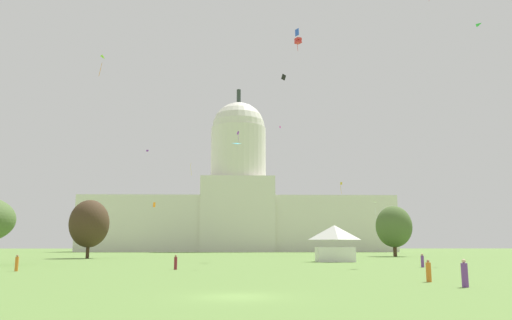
{
  "coord_description": "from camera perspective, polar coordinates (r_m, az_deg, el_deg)",
  "views": [
    {
      "loc": [
        0.26,
        -26.48,
        2.64
      ],
      "look_at": [
        3.64,
        104.29,
        25.37
      ],
      "focal_mm": 34.53,
      "sensor_mm": 36.0,
      "label": 1
    }
  ],
  "objects": [
    {
      "name": "kite_black_mid",
      "position": [
        89.39,
        3.22,
        9.56
      ],
      "size": [
        0.96,
        0.86,
        1.02
      ],
      "rotation": [
        0.0,
        0.0,
        0.03
      ],
      "color": "black"
    },
    {
      "name": "person_orange_edge_west",
      "position": [
        57.64,
        -25.98,
        -10.73
      ],
      "size": [
        0.47,
        0.47,
        1.69
      ],
      "rotation": [
        0.0,
        0.0,
        2.4
      ],
      "color": "orange",
      "rests_on": "ground_plane"
    },
    {
      "name": "person_purple_deep_crowd",
      "position": [
        64.5,
        18.72,
        -11.02
      ],
      "size": [
        0.52,
        0.52,
        1.66
      ],
      "rotation": [
        0.0,
        0.0,
        5.28
      ],
      "color": "#703D93",
      "rests_on": "ground_plane"
    },
    {
      "name": "kite_orange_low",
      "position": [
        114.49,
        -11.7,
        -5.09
      ],
      "size": [
        0.47,
        0.7,
        1.17
      ],
      "rotation": [
        0.0,
        0.0,
        0.2
      ],
      "color": "orange"
    },
    {
      "name": "kite_blue_mid",
      "position": [
        73.49,
        4.77,
        14.52
      ],
      "size": [
        0.5,
        0.72,
        1.22
      ],
      "rotation": [
        0.0,
        0.0,
        4.73
      ],
      "color": "blue"
    },
    {
      "name": "kite_magenta_high",
      "position": [
        188.02,
        2.8,
        3.83
      ],
      "size": [
        0.48,
        0.66,
        0.87
      ],
      "rotation": [
        0.0,
        0.0,
        0.13
      ],
      "color": "#D1339E"
    },
    {
      "name": "person_orange_back_left",
      "position": [
        39.08,
        19.36,
        -12.12
      ],
      "size": [
        0.43,
        0.43,
        1.6
      ],
      "rotation": [
        0.0,
        0.0,
        0.18
      ],
      "color": "orange",
      "rests_on": "ground_plane"
    },
    {
      "name": "person_maroon_mid_center",
      "position": [
        56.14,
        -9.3,
        -11.66
      ],
      "size": [
        0.44,
        0.44,
        1.61
      ],
      "rotation": [
        0.0,
        0.0,
        1.93
      ],
      "color": "maroon",
      "rests_on": "ground_plane"
    },
    {
      "name": "kite_red_high",
      "position": [
        100.89,
        4.89,
        13.59
      ],
      "size": [
        1.51,
        1.49,
        2.71
      ],
      "rotation": [
        0.0,
        0.0,
        2.17
      ],
      "color": "red"
    },
    {
      "name": "tree_east_far",
      "position": [
        124.53,
        15.68,
        -7.44
      ],
      "size": [
        9.01,
        8.27,
        12.09
      ],
      "color": "#4C3823",
      "rests_on": "ground_plane"
    },
    {
      "name": "kite_violet_high_b",
      "position": [
        187.23,
        -2.08,
        3.01
      ],
      "size": [
        0.95,
        0.58,
        4.45
      ],
      "rotation": [
        0.0,
        0.0,
        6.23
      ],
      "color": "purple"
    },
    {
      "name": "kite_white_low",
      "position": [
        90.77,
        13.86,
        -5.09
      ],
      "size": [
        0.86,
        1.26,
        2.05
      ],
      "rotation": [
        0.0,
        0.0,
        1.4
      ],
      "color": "white"
    },
    {
      "name": "kite_gold_mid",
      "position": [
        150.52,
        9.83,
        -2.9
      ],
      "size": [
        0.67,
        0.54,
        3.69
      ],
      "rotation": [
        0.0,
        0.0,
        6.03
      ],
      "color": "gold"
    },
    {
      "name": "event_tent",
      "position": [
        82.33,
        9.1,
        -9.46
      ],
      "size": [
        6.23,
        4.48,
        5.91
      ],
      "rotation": [
        0.0,
        0.0,
        -0.0
      ],
      "color": "white",
      "rests_on": "ground_plane"
    },
    {
      "name": "kite_lime_high",
      "position": [
        101.43,
        -17.62,
        11.14
      ],
      "size": [
        0.84,
        1.79,
        3.97
      ],
      "rotation": [
        0.0,
        0.0,
        4.78
      ],
      "color": "#8CD133"
    },
    {
      "name": "person_purple_mid_left",
      "position": [
        34.99,
        23.02,
        -12.09
      ],
      "size": [
        0.48,
        0.48,
        1.78
      ],
      "rotation": [
        0.0,
        0.0,
        2.99
      ],
      "color": "#703D93",
      "rests_on": "ground_plane"
    },
    {
      "name": "tree_west_far",
      "position": [
        108.19,
        -18.76,
        -6.99
      ],
      "size": [
        11.69,
        11.67,
        11.97
      ],
      "color": "#42301E",
      "rests_on": "ground_plane"
    },
    {
      "name": "kite_cyan_mid",
      "position": [
        89.33,
        -2.2,
        1.68
      ],
      "size": [
        1.55,
        0.94,
        0.3
      ],
      "rotation": [
        0.0,
        0.0,
        0.27
      ],
      "color": "#33BCDB"
    },
    {
      "name": "kite_green_high",
      "position": [
        89.8,
        24.1,
        14.0
      ],
      "size": [
        0.64,
        1.17,
        0.25
      ],
      "rotation": [
        0.0,
        0.0,
        4.74
      ],
      "color": "green"
    },
    {
      "name": "ground_plane",
      "position": [
        26.61,
        -2.1,
        -15.55
      ],
      "size": [
        800.0,
        800.0,
        0.0
      ],
      "primitive_type": "plane",
      "color": "olive"
    },
    {
      "name": "kite_yellow_mid",
      "position": [
        185.01,
        -7.55,
        -0.7
      ],
      "size": [
        0.68,
        0.98,
        4.83
      ],
      "rotation": [
        0.0,
        0.0,
        4.13
      ],
      "color": "yellow"
    },
    {
      "name": "capitol_building",
      "position": [
        210.93,
        -2.09,
        -5.25
      ],
      "size": [
        129.68,
        26.83,
        70.91
      ],
      "color": "silver",
      "rests_on": "ground_plane"
    },
    {
      "name": "kite_violet_high",
      "position": [
        193.07,
        -12.48,
        1.05
      ],
      "size": [
        0.9,
        0.89,
        2.52
      ],
      "rotation": [
        0.0,
        0.0,
        5.37
      ],
      "color": "purple"
    }
  ]
}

